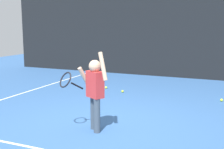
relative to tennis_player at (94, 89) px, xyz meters
The scene contains 9 objects.
ground_plane 0.78m from the tennis_player, 91.83° to the left, with size 20.00×20.00×0.00m, color #335B93.
court_line_sideline 3.32m from the tennis_player, 156.81° to the left, with size 0.05×9.00×0.00m, color white.
back_fence_windscreen 5.85m from the tennis_player, 90.09° to the left, with size 12.47×0.08×3.96m, color black.
fence_post_0 8.50m from the tennis_player, 136.53° to the left, with size 0.09×0.09×4.11m, color slate.
fence_post_1 6.27m from the tennis_player, 109.42° to the left, with size 0.09×0.09×4.11m, color slate.
tennis_player is the anchor object (origin of this frame).
tennis_ball_0 3.39m from the tennis_player, 111.28° to the left, with size 0.07×0.07×0.07m, color #CCE033.
tennis_ball_2 3.52m from the tennis_player, 57.49° to the left, with size 0.07×0.07×0.07m, color #CCE033.
tennis_ball_3 2.99m from the tennis_player, 102.09° to the left, with size 0.07×0.07×0.07m, color #CCE033.
Camera 1 is at (2.21, -4.54, 1.78)m, focal length 47.46 mm.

